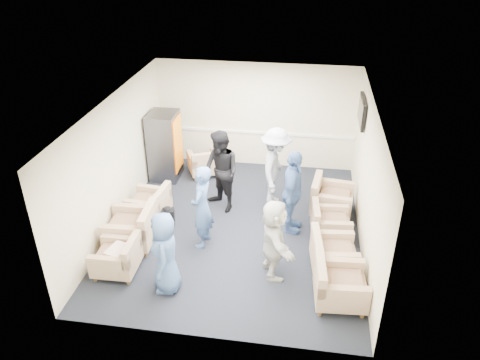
# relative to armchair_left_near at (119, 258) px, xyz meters

# --- Properties ---
(floor) EXTENTS (6.00, 6.00, 0.00)m
(floor) POSITION_rel_armchair_left_near_xyz_m (1.89, 1.72, -0.30)
(floor) COLOR black
(floor) RESTS_ON ground
(ceiling) EXTENTS (6.00, 6.00, 0.00)m
(ceiling) POSITION_rel_armchair_left_near_xyz_m (1.89, 1.72, 2.40)
(ceiling) COLOR silver
(ceiling) RESTS_ON back_wall
(back_wall) EXTENTS (5.00, 0.02, 2.70)m
(back_wall) POSITION_rel_armchair_left_near_xyz_m (1.89, 4.72, 1.05)
(back_wall) COLOR beige
(back_wall) RESTS_ON floor
(front_wall) EXTENTS (5.00, 0.02, 2.70)m
(front_wall) POSITION_rel_armchair_left_near_xyz_m (1.89, -1.28, 1.05)
(front_wall) COLOR beige
(front_wall) RESTS_ON floor
(left_wall) EXTENTS (0.02, 6.00, 2.70)m
(left_wall) POSITION_rel_armchair_left_near_xyz_m (-0.61, 1.72, 1.05)
(left_wall) COLOR beige
(left_wall) RESTS_ON floor
(right_wall) EXTENTS (0.02, 6.00, 2.70)m
(right_wall) POSITION_rel_armchair_left_near_xyz_m (4.39, 1.72, 1.05)
(right_wall) COLOR beige
(right_wall) RESTS_ON floor
(chair_rail) EXTENTS (4.98, 0.04, 0.06)m
(chair_rail) POSITION_rel_armchair_left_near_xyz_m (1.89, 4.70, 0.60)
(chair_rail) COLOR white
(chair_rail) RESTS_ON back_wall
(tv) EXTENTS (0.10, 1.00, 0.58)m
(tv) POSITION_rel_armchair_left_near_xyz_m (4.33, 3.52, 1.74)
(tv) COLOR black
(tv) RESTS_ON right_wall
(armchair_left_near) EXTENTS (0.77, 0.77, 0.61)m
(armchair_left_near) POSITION_rel_armchair_left_near_xyz_m (0.00, 0.00, 0.00)
(armchair_left_near) COLOR tan
(armchair_left_near) RESTS_ON floor
(armchair_left_mid) EXTENTS (0.95, 0.95, 0.73)m
(armchair_left_mid) POSITION_rel_armchair_left_near_xyz_m (-0.02, 0.85, 0.06)
(armchair_left_mid) COLOR tan
(armchair_left_mid) RESTS_ON floor
(armchair_left_far) EXTENTS (0.86, 0.86, 0.63)m
(armchair_left_far) POSITION_rel_armchair_left_near_xyz_m (-0.00, 1.82, 0.01)
(armchair_left_far) COLOR tan
(armchair_left_far) RESTS_ON floor
(armchair_right_near) EXTENTS (0.90, 0.90, 0.67)m
(armchair_right_near) POSITION_rel_armchair_left_near_xyz_m (3.86, -0.18, 0.03)
(armchair_right_near) COLOR tan
(armchair_right_near) RESTS_ON floor
(armchair_right_midnear) EXTENTS (0.89, 0.89, 0.64)m
(armchair_right_midnear) POSITION_rel_armchair_left_near_xyz_m (3.78, 0.68, 0.02)
(armchair_right_midnear) COLOR tan
(armchair_right_midnear) RESTS_ON floor
(armchair_right_midfar) EXTENTS (0.82, 0.82, 0.61)m
(armchair_right_midfar) POSITION_rel_armchair_left_near_xyz_m (3.74, 1.68, 0.00)
(armchair_right_midfar) COLOR tan
(armchair_right_midfar) RESTS_ON floor
(armchair_right_far) EXTENTS (0.96, 0.96, 0.69)m
(armchair_right_far) POSITION_rel_armchair_left_near_xyz_m (3.78, 2.59, 0.04)
(armchair_right_far) COLOR tan
(armchair_right_far) RESTS_ON floor
(armchair_corner) EXTENTS (1.00, 1.00, 0.60)m
(armchair_corner) POSITION_rel_armchair_left_near_xyz_m (0.71, 3.93, -0.00)
(armchair_corner) COLOR tan
(armchair_corner) RESTS_ON floor
(vending_machine) EXTENTS (0.69, 0.80, 1.68)m
(vending_machine) POSITION_rel_armchair_left_near_xyz_m (-0.20, 3.68, 0.54)
(vending_machine) COLOR #4B4B52
(vending_machine) RESTS_ON floor
(backpack) EXTENTS (0.30, 0.24, 0.46)m
(backpack) POSITION_rel_armchair_left_near_xyz_m (0.43, 1.59, -0.07)
(backpack) COLOR black
(backpack) RESTS_ON floor
(pillow) EXTENTS (0.41, 0.49, 0.12)m
(pillow) POSITION_rel_armchair_left_near_xyz_m (-0.00, -0.00, 0.16)
(pillow) COLOR silver
(pillow) RESTS_ON armchair_left_near
(person_front_left) EXTENTS (0.61, 0.82, 1.51)m
(person_front_left) POSITION_rel_armchair_left_near_xyz_m (0.98, -0.28, 0.45)
(person_front_left) COLOR #3E5E96
(person_front_left) RESTS_ON floor
(person_mid_left) EXTENTS (0.47, 0.66, 1.71)m
(person_mid_left) POSITION_rel_armchair_left_near_xyz_m (1.31, 1.07, 0.55)
(person_mid_left) COLOR #3E5E96
(person_mid_left) RESTS_ON floor
(person_back_left) EXTENTS (1.12, 1.11, 1.83)m
(person_back_left) POSITION_rel_armchair_left_near_xyz_m (1.42, 2.43, 0.61)
(person_back_left) COLOR black
(person_back_left) RESTS_ON floor
(person_back_right) EXTENTS (0.76, 1.22, 1.82)m
(person_back_right) POSITION_rel_armchair_left_near_xyz_m (2.56, 2.80, 0.61)
(person_back_right) COLOR beige
(person_back_right) RESTS_ON floor
(person_mid_right) EXTENTS (0.52, 1.08, 1.78)m
(person_mid_right) POSITION_rel_armchair_left_near_xyz_m (2.99, 1.82, 0.59)
(person_mid_right) COLOR #3E5E96
(person_mid_right) RESTS_ON floor
(person_front_right) EXTENTS (0.84, 1.48, 1.52)m
(person_front_right) POSITION_rel_armchair_left_near_xyz_m (2.75, 0.39, 0.46)
(person_front_right) COLOR silver
(person_front_right) RESTS_ON floor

